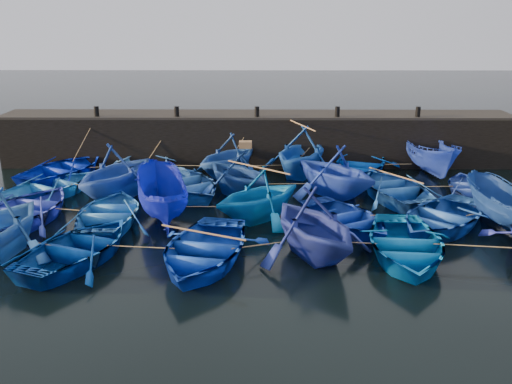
{
  "coord_description": "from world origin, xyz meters",
  "views": [
    {
      "loc": [
        0.16,
        -18.6,
        7.63
      ],
      "look_at": [
        0.0,
        3.2,
        0.7
      ],
      "focal_mm": 40.0,
      "sensor_mm": 36.0,
      "label": 1
    }
  ],
  "objects_px": {
    "boat_8": "(180,182)",
    "wooden_crate": "(245,145)",
    "boat_13": "(27,209)",
    "boat_0": "(65,169)"
  },
  "relations": [
    {
      "from": "boat_8",
      "to": "boat_13",
      "type": "height_order",
      "value": "boat_8"
    },
    {
      "from": "boat_0",
      "to": "boat_8",
      "type": "bearing_deg",
      "value": -176.3
    },
    {
      "from": "boat_8",
      "to": "wooden_crate",
      "type": "xyz_separation_m",
      "value": [
        2.82,
        -0.13,
        1.71
      ]
    },
    {
      "from": "boat_0",
      "to": "boat_13",
      "type": "relative_size",
      "value": 0.98
    },
    {
      "from": "boat_13",
      "to": "boat_8",
      "type": "bearing_deg",
      "value": -134.85
    },
    {
      "from": "boat_13",
      "to": "wooden_crate",
      "type": "height_order",
      "value": "wooden_crate"
    },
    {
      "from": "boat_13",
      "to": "wooden_crate",
      "type": "relative_size",
      "value": 9.28
    },
    {
      "from": "boat_0",
      "to": "wooden_crate",
      "type": "xyz_separation_m",
      "value": [
        8.64,
        -2.57,
        1.77
      ]
    },
    {
      "from": "boat_0",
      "to": "boat_8",
      "type": "xyz_separation_m",
      "value": [
        5.81,
        -2.43,
        0.06
      ]
    },
    {
      "from": "boat_8",
      "to": "wooden_crate",
      "type": "relative_size",
      "value": 10.11
    }
  ]
}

